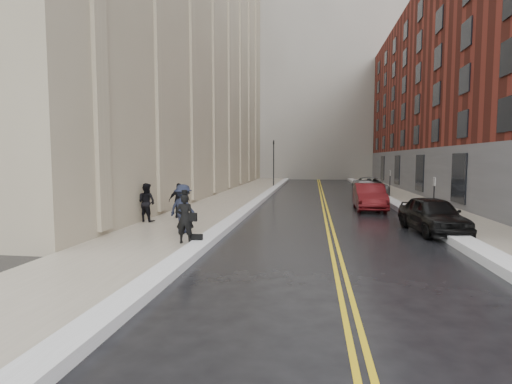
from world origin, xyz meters
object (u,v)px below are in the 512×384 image
(car_black, at_px, (433,215))
(pedestrian_main, at_px, (185,219))
(car_silver_near, at_px, (366,189))
(car_silver_far, at_px, (370,186))
(pedestrian_a, at_px, (147,202))
(car_maroon, at_px, (369,197))
(pedestrian_b, at_px, (183,209))
(pedestrian_c, at_px, (179,201))

(car_black, height_order, pedestrian_main, pedestrian_main)
(car_silver_near, height_order, pedestrian_main, pedestrian_main)
(car_black, xyz_separation_m, car_silver_far, (-0.17, 18.09, -0.00))
(car_silver_far, relative_size, pedestrian_a, 3.02)
(car_maroon, height_order, pedestrian_b, pedestrian_b)
(car_maroon, distance_m, car_silver_far, 10.50)
(car_silver_far, height_order, pedestrian_b, pedestrian_b)
(pedestrian_main, relative_size, pedestrian_b, 0.90)
(pedestrian_c, bearing_deg, car_black, 153.23)
(car_black, distance_m, pedestrian_c, 11.99)
(car_black, xyz_separation_m, car_maroon, (-1.60, 7.69, 0.04))
(car_silver_near, bearing_deg, car_black, -88.41)
(car_silver_near, distance_m, pedestrian_main, 22.63)
(car_black, distance_m, car_maroon, 7.86)
(car_maroon, distance_m, car_silver_near, 8.95)
(car_black, xyz_separation_m, pedestrian_a, (-13.00, 0.30, 0.30))
(car_silver_near, distance_m, pedestrian_b, 21.15)
(pedestrian_a, height_order, pedestrian_c, pedestrian_a)
(pedestrian_main, relative_size, pedestrian_c, 1.00)
(car_black, bearing_deg, pedestrian_main, -162.19)
(car_silver_far, height_order, pedestrian_main, pedestrian_main)
(car_maroon, relative_size, car_silver_near, 1.07)
(car_black, xyz_separation_m, pedestrian_b, (-10.33, -2.23, 0.36))
(car_silver_far, xyz_separation_m, pedestrian_c, (-11.69, -16.36, 0.26))
(car_silver_near, height_order, pedestrian_c, pedestrian_c)
(car_silver_far, distance_m, pedestrian_a, 21.94)
(car_silver_far, bearing_deg, car_maroon, -98.10)
(car_silver_near, xyz_separation_m, pedestrian_c, (-11.17, -14.86, 0.37))
(car_maroon, relative_size, car_silver_far, 0.88)
(car_black, relative_size, pedestrian_a, 2.46)
(pedestrian_b, xyz_separation_m, pedestrian_c, (-1.53, 3.96, -0.10))
(car_black, bearing_deg, pedestrian_b, -173.67)
(car_silver_near, bearing_deg, car_maroon, -96.63)
(pedestrian_main, bearing_deg, car_maroon, -126.90)
(pedestrian_main, bearing_deg, car_silver_far, -115.91)
(car_silver_near, bearing_deg, pedestrian_c, -127.72)
(car_maroon, xyz_separation_m, car_silver_far, (1.43, 10.40, -0.04))
(pedestrian_main, height_order, pedestrian_a, pedestrian_a)
(car_black, distance_m, car_silver_near, 16.61)
(car_silver_near, relative_size, pedestrian_main, 2.59)
(pedestrian_a, bearing_deg, pedestrian_b, 154.31)
(car_black, relative_size, pedestrian_main, 2.56)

